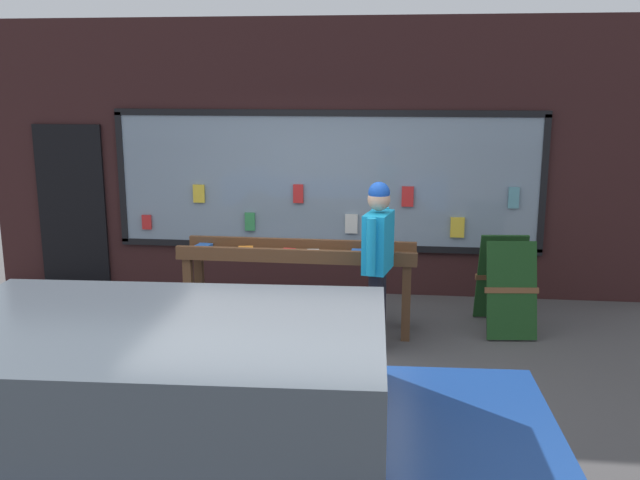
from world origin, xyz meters
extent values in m
plane|color=#474444|center=(0.00, 0.00, 0.00)|extent=(40.00, 40.00, 0.00)
cube|color=#331919|center=(0.00, 2.40, 1.69)|extent=(8.40, 0.20, 3.39)
cube|color=gray|center=(0.15, 2.27, 1.43)|extent=(5.22, 0.03, 1.65)
cube|color=black|center=(0.15, 2.27, 2.26)|extent=(5.30, 0.06, 0.08)
cube|color=black|center=(0.15, 2.27, 0.60)|extent=(5.30, 0.06, 0.08)
cube|color=black|center=(-2.46, 2.27, 1.43)|extent=(0.08, 0.06, 1.65)
cube|color=black|center=(2.76, 2.27, 1.43)|extent=(0.08, 0.06, 1.65)
cube|color=red|center=(-2.15, 2.23, 0.87)|extent=(0.12, 0.03, 0.19)
cube|color=yellow|center=(-1.45, 2.23, 1.25)|extent=(0.15, 0.03, 0.23)
cube|color=#338C4C|center=(-0.81, 2.23, 0.91)|extent=(0.13, 0.03, 0.23)
cube|color=red|center=(-0.19, 2.23, 1.27)|extent=(0.13, 0.03, 0.23)
cube|color=silver|center=(0.47, 2.23, 0.91)|extent=(0.15, 0.03, 0.24)
cube|color=red|center=(1.15, 2.23, 1.26)|extent=(0.14, 0.03, 0.25)
cube|color=yellow|center=(1.77, 2.23, 0.89)|extent=(0.17, 0.03, 0.25)
cube|color=#5999A5|center=(2.41, 2.23, 1.27)|extent=(0.13, 0.03, 0.25)
cube|color=black|center=(-3.16, 2.27, 1.05)|extent=(0.90, 0.04, 2.10)
cube|color=brown|center=(-1.16, 0.71, 0.40)|extent=(0.09, 0.09, 0.81)
cube|color=brown|center=(1.15, 0.68, 0.40)|extent=(0.09, 0.09, 0.81)
cube|color=brown|center=(-1.15, 1.11, 0.40)|extent=(0.09, 0.09, 0.81)
cube|color=brown|center=(1.16, 1.07, 0.40)|extent=(0.09, 0.09, 0.81)
cube|color=brown|center=(0.00, 0.89, 0.83)|extent=(2.52, 0.59, 0.04)
cube|color=brown|center=(0.00, 0.65, 0.89)|extent=(2.52, 0.10, 0.12)
cube|color=brown|center=(0.00, 1.14, 0.89)|extent=(2.52, 0.10, 0.12)
cube|color=#2659B2|center=(-1.07, 1.04, 0.86)|extent=(0.18, 0.20, 0.03)
cube|color=#338C4C|center=(-0.87, 0.83, 0.86)|extent=(0.19, 0.21, 0.02)
cube|color=orange|center=(-0.58, 0.96, 0.86)|extent=(0.19, 0.21, 0.03)
cube|color=black|center=(-0.35, 0.75, 0.86)|extent=(0.17, 0.23, 0.02)
cube|color=red|center=(-0.12, 0.92, 0.86)|extent=(0.16, 0.21, 0.03)
cube|color=silver|center=(0.16, 0.90, 0.86)|extent=(0.15, 0.22, 0.03)
cube|color=red|center=(0.35, 0.84, 0.85)|extent=(0.17, 0.22, 0.02)
cube|color=#2659B2|center=(0.64, 0.95, 0.86)|extent=(0.15, 0.23, 0.03)
cube|color=silver|center=(0.83, 0.89, 0.86)|extent=(0.19, 0.25, 0.03)
cube|color=black|center=(1.11, 0.86, 0.86)|extent=(0.16, 0.20, 0.03)
cylinder|color=black|center=(0.85, 0.32, 0.41)|extent=(0.14, 0.14, 0.82)
cylinder|color=black|center=(0.88, 0.48, 0.41)|extent=(0.14, 0.14, 0.82)
cube|color=#19A5E0|center=(0.87, 0.40, 1.11)|extent=(0.31, 0.49, 0.58)
cylinder|color=#19A5E0|center=(0.81, 0.11, 1.12)|extent=(0.09, 0.09, 0.55)
cylinder|color=#19A5E0|center=(0.92, 0.68, 1.12)|extent=(0.09, 0.09, 0.55)
sphere|color=tan|center=(0.87, 0.40, 1.53)|extent=(0.22, 0.22, 0.22)
sphere|color=blue|center=(0.87, 0.40, 1.59)|extent=(0.21, 0.21, 0.21)
ellipsoid|color=#99724C|center=(0.50, 0.18, 0.28)|extent=(0.28, 0.45, 0.19)
ellipsoid|color=black|center=(0.50, 0.18, 0.29)|extent=(0.25, 0.29, 0.20)
sphere|color=#99724C|center=(0.44, 0.42, 0.32)|extent=(0.17, 0.17, 0.17)
cylinder|color=#99724C|center=(0.56, -0.05, 0.31)|extent=(0.05, 0.10, 0.12)
cylinder|color=#99724C|center=(0.52, 0.32, 0.09)|extent=(0.04, 0.04, 0.18)
cylinder|color=#99724C|center=(0.43, 0.29, 0.09)|extent=(0.04, 0.04, 0.18)
cylinder|color=#99724C|center=(0.58, 0.07, 0.09)|extent=(0.04, 0.04, 0.18)
cylinder|color=#99724C|center=(0.49, 0.05, 0.09)|extent=(0.04, 0.04, 0.18)
cube|color=#193F19|center=(2.24, 0.89, 0.51)|extent=(0.54, 0.33, 1.00)
cube|color=brown|center=(2.24, 0.89, 0.51)|extent=(0.56, 0.11, 0.07)
cube|color=#193F19|center=(2.19, 1.40, 0.51)|extent=(0.54, 0.33, 1.00)
cube|color=brown|center=(2.19, 1.40, 0.51)|extent=(0.56, 0.11, 0.07)
cube|color=navy|center=(-0.18, -2.97, 0.57)|extent=(4.32, 1.88, 0.55)
cube|color=#4C5660|center=(-0.18, -2.97, 1.13)|extent=(2.44, 1.60, 0.56)
cylinder|color=black|center=(1.20, -2.05, 0.30)|extent=(0.61, 0.20, 0.60)
cylinder|color=black|center=(-1.61, -2.16, 0.30)|extent=(0.61, 0.20, 0.60)
camera|label=1|loc=(1.08, -6.39, 2.66)|focal=40.00mm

